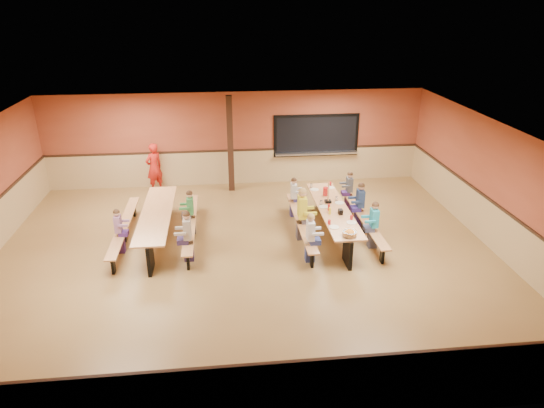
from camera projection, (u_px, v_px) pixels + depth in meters
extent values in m
plane|color=brown|center=(246.00, 257.00, 11.50)|extent=(12.00, 12.00, 0.00)
cube|color=#9A462C|center=(236.00, 139.00, 15.48)|extent=(12.00, 0.04, 3.00)
cube|color=#9A462C|center=(267.00, 344.00, 6.34)|extent=(12.00, 0.04, 3.00)
cube|color=#9A462C|center=(497.00, 188.00, 11.51)|extent=(0.04, 10.00, 3.00)
cube|color=white|center=(244.00, 134.00, 10.32)|extent=(12.00, 10.00, 0.04)
cube|color=black|center=(316.00, 135.00, 15.69)|extent=(2.60, 0.06, 1.20)
cube|color=silver|center=(316.00, 153.00, 15.83)|extent=(2.70, 0.28, 0.06)
cube|color=black|center=(230.00, 144.00, 14.91)|extent=(0.18, 0.18, 3.00)
cube|color=#C1814C|center=(333.00, 209.00, 12.31)|extent=(0.75, 3.60, 0.04)
cube|color=black|center=(348.00, 251.00, 11.04)|extent=(0.08, 0.60, 0.70)
cube|color=black|center=(320.00, 199.00, 13.87)|extent=(0.08, 0.60, 0.70)
cube|color=#C1814C|center=(301.00, 221.00, 12.34)|extent=(0.26, 3.60, 0.04)
cube|color=black|center=(301.00, 229.00, 12.43)|extent=(0.06, 0.18, 0.41)
cube|color=#C1814C|center=(364.00, 218.00, 12.51)|extent=(0.26, 3.60, 0.04)
cube|color=black|center=(363.00, 225.00, 12.60)|extent=(0.06, 0.18, 0.41)
cube|color=#C1814C|center=(156.00, 213.00, 12.06)|extent=(0.75, 3.60, 0.04)
cube|color=black|center=(150.00, 257.00, 10.79)|extent=(0.08, 0.60, 0.70)
cube|color=black|center=(164.00, 203.00, 13.62)|extent=(0.08, 0.60, 0.70)
cube|color=#C1814C|center=(124.00, 225.00, 12.09)|extent=(0.26, 3.60, 0.04)
cube|color=black|center=(125.00, 233.00, 12.18)|extent=(0.06, 0.18, 0.41)
cube|color=#C1814C|center=(191.00, 222.00, 12.25)|extent=(0.26, 3.60, 0.04)
cube|color=black|center=(191.00, 230.00, 12.34)|extent=(0.06, 0.18, 0.41)
imported|color=red|center=(154.00, 168.00, 15.09)|extent=(0.68, 0.66, 1.56)
cylinder|color=#B21917|center=(326.00, 191.00, 13.07)|extent=(0.16, 0.16, 0.22)
cube|color=black|center=(341.00, 212.00, 11.93)|extent=(0.10, 0.14, 0.13)
cylinder|color=yellow|center=(330.00, 211.00, 11.93)|extent=(0.06, 0.06, 0.17)
cylinder|color=#B2140F|center=(329.00, 207.00, 12.14)|extent=(0.06, 0.06, 0.17)
cube|color=black|center=(328.00, 201.00, 12.64)|extent=(0.16, 0.16, 0.06)
cube|color=#C1814C|center=(328.00, 191.00, 12.53)|extent=(0.02, 0.09, 0.50)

